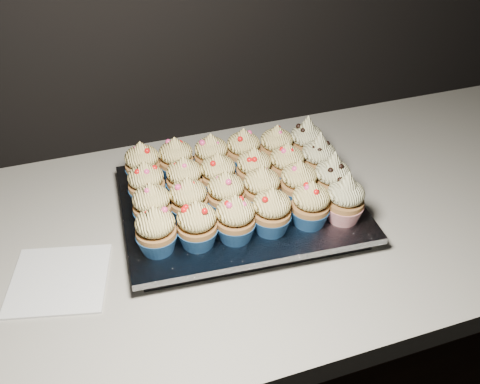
{
  "coord_description": "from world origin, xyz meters",
  "views": [
    {
      "loc": [
        -0.34,
        1.02,
        1.5
      ],
      "look_at": [
        -0.1,
        1.71,
        0.95
      ],
      "focal_mm": 40.0,
      "sensor_mm": 36.0,
      "label": 1
    }
  ],
  "objects": [
    {
      "name": "baking_tray",
      "position": [
        -0.1,
        1.71,
        0.91
      ],
      "size": [
        0.39,
        0.31,
        0.02
      ],
      "primitive_type": "cube",
      "rotation": [
        0.0,
        0.0,
        -0.08
      ],
      "color": "black",
      "rests_on": "worktop"
    },
    {
      "name": "foil_lining",
      "position": [
        -0.1,
        1.71,
        0.93
      ],
      "size": [
        0.42,
        0.34,
        0.01
      ],
      "primitive_type": "cube",
      "rotation": [
        0.0,
        0.0,
        -0.08
      ],
      "color": "silver",
      "rests_on": "baking_tray"
    },
    {
      "name": "cupcake_7",
      "position": [
        -0.2,
        1.69,
        0.97
      ],
      "size": [
        0.06,
        0.06,
        0.08
      ],
      "color": "navy",
      "rests_on": "foil_lining"
    },
    {
      "name": "cupcake_2",
      "position": [
        -0.14,
        1.62,
        0.97
      ],
      "size": [
        0.06,
        0.06,
        0.08
      ],
      "color": "navy",
      "rests_on": "foil_lining"
    },
    {
      "name": "cupcake_6",
      "position": [
        -0.25,
        1.69,
        0.97
      ],
      "size": [
        0.06,
        0.06,
        0.08
      ],
      "color": "navy",
      "rests_on": "foil_lining"
    },
    {
      "name": "cupcake_9",
      "position": [
        -0.07,
        1.68,
        0.97
      ],
      "size": [
        0.06,
        0.06,
        0.08
      ],
      "color": "navy",
      "rests_on": "foil_lining"
    },
    {
      "name": "cupcake_15",
      "position": [
        -0.07,
        1.73,
        0.97
      ],
      "size": [
        0.06,
        0.06,
        0.08
      ],
      "color": "navy",
      "rests_on": "foil_lining"
    },
    {
      "name": "cupcake_1",
      "position": [
        -0.2,
        1.62,
        0.97
      ],
      "size": [
        0.06,
        0.06,
        0.08
      ],
      "color": "navy",
      "rests_on": "foil_lining"
    },
    {
      "name": "cupcake_4",
      "position": [
        -0.02,
        1.61,
        0.97
      ],
      "size": [
        0.06,
        0.06,
        0.08
      ],
      "color": "navy",
      "rests_on": "foil_lining"
    },
    {
      "name": "cupcake_11",
      "position": [
        0.05,
        1.66,
        0.97
      ],
      "size": [
        0.06,
        0.06,
        0.1
      ],
      "color": "#AC181F",
      "rests_on": "foil_lining"
    },
    {
      "name": "napkin",
      "position": [
        -0.41,
        1.65,
        0.9
      ],
      "size": [
        0.17,
        0.17,
        0.0
      ],
      "primitive_type": "cube",
      "rotation": [
        0.0,
        0.0,
        -0.24
      ],
      "color": "white",
      "rests_on": "worktop"
    },
    {
      "name": "cupcake_20",
      "position": [
        -0.12,
        1.8,
        0.97
      ],
      "size": [
        0.06,
        0.06,
        0.08
      ],
      "color": "navy",
      "rests_on": "foil_lining"
    },
    {
      "name": "cupcake_21",
      "position": [
        -0.06,
        1.8,
        0.97
      ],
      "size": [
        0.06,
        0.06,
        0.08
      ],
      "color": "navy",
      "rests_on": "foil_lining"
    },
    {
      "name": "cupcake_18",
      "position": [
        -0.25,
        1.81,
        0.97
      ],
      "size": [
        0.06,
        0.06,
        0.08
      ],
      "color": "navy",
      "rests_on": "foil_lining"
    },
    {
      "name": "cupcake_3",
      "position": [
        -0.08,
        1.62,
        0.97
      ],
      "size": [
        0.06,
        0.06,
        0.08
      ],
      "color": "navy",
      "rests_on": "foil_lining"
    },
    {
      "name": "cupcake_19",
      "position": [
        -0.19,
        1.81,
        0.97
      ],
      "size": [
        0.06,
        0.06,
        0.08
      ],
      "color": "navy",
      "rests_on": "foil_lining"
    },
    {
      "name": "cupcake_12",
      "position": [
        -0.25,
        1.75,
        0.97
      ],
      "size": [
        0.06,
        0.06,
        0.08
      ],
      "color": "navy",
      "rests_on": "foil_lining"
    },
    {
      "name": "cupcake_10",
      "position": [
        -0.01,
        1.67,
        0.97
      ],
      "size": [
        0.06,
        0.06,
        0.08
      ],
      "color": "navy",
      "rests_on": "foil_lining"
    },
    {
      "name": "worktop",
      "position": [
        0.0,
        1.7,
        0.88
      ],
      "size": [
        2.44,
        0.64,
        0.04
      ],
      "primitive_type": "cube",
      "color": "beige",
      "rests_on": "cabinet"
    },
    {
      "name": "cupcake_5",
      "position": [
        0.04,
        1.6,
        0.97
      ],
      "size": [
        0.06,
        0.06,
        0.1
      ],
      "color": "#AC181F",
      "rests_on": "foil_lining"
    },
    {
      "name": "cupcake_14",
      "position": [
        -0.13,
        1.74,
        0.97
      ],
      "size": [
        0.06,
        0.06,
        0.08
      ],
      "color": "navy",
      "rests_on": "foil_lining"
    },
    {
      "name": "cupcake_17",
      "position": [
        0.05,
        1.73,
        0.97
      ],
      "size": [
        0.06,
        0.06,
        0.1
      ],
      "color": "#AC181F",
      "rests_on": "foil_lining"
    },
    {
      "name": "cupcake_0",
      "position": [
        -0.26,
        1.63,
        0.97
      ],
      "size": [
        0.06,
        0.06,
        0.08
      ],
      "color": "navy",
      "rests_on": "foil_lining"
    },
    {
      "name": "cupcake_22",
      "position": [
        -0.0,
        1.79,
        0.97
      ],
      "size": [
        0.06,
        0.06,
        0.08
      ],
      "color": "navy",
      "rests_on": "foil_lining"
    },
    {
      "name": "cabinet",
      "position": [
        0.0,
        1.7,
        0.43
      ],
      "size": [
        2.4,
        0.6,
        0.86
      ],
      "primitive_type": "cube",
      "color": "black",
      "rests_on": "ground"
    },
    {
      "name": "cupcake_16",
      "position": [
        -0.01,
        1.73,
        0.97
      ],
      "size": [
        0.06,
        0.06,
        0.08
      ],
      "color": "navy",
      "rests_on": "foil_lining"
    },
    {
      "name": "cupcake_23",
      "position": [
        0.06,
        1.79,
        0.97
      ],
      "size": [
        0.06,
        0.06,
        0.1
      ],
      "color": "#AC181F",
      "rests_on": "foil_lining"
    },
    {
      "name": "cupcake_8",
      "position": [
        -0.13,
        1.68,
        0.97
      ],
      "size": [
        0.06,
        0.06,
        0.08
      ],
      "color": "navy",
      "rests_on": "foil_lining"
    },
    {
      "name": "cupcake_13",
      "position": [
        -0.19,
        1.74,
        0.97
      ],
      "size": [
        0.06,
        0.06,
        0.08
      ],
      "color": "navy",
      "rests_on": "foil_lining"
    }
  ]
}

